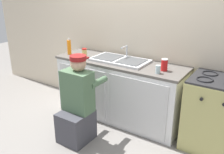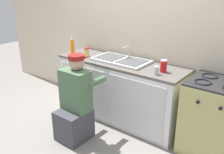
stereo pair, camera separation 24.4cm
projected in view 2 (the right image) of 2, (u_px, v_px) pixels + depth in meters
The scene contains 11 objects.
ground_plane at pixel (108, 125), 3.57m from camera, with size 12.00×12.00×0.00m, color gray.
back_wall at pixel (135, 31), 3.62m from camera, with size 6.00×0.10×2.50m, color beige.
counter_cabinet at pixel (120, 91), 3.64m from camera, with size 1.86×0.62×0.84m.
countertop at pixel (121, 62), 3.49m from camera, with size 1.90×0.62×0.03m, color #5B5651.
sink_double_basin at pixel (121, 60), 3.48m from camera, with size 0.80×0.44×0.19m.
stove_range at pixel (214, 118), 2.87m from camera, with size 0.65×0.62×0.90m.
plumber_person at pixel (75, 105), 3.14m from camera, with size 0.42×0.61×1.10m.
soda_cup_red at pixel (163, 66), 3.04m from camera, with size 0.08×0.08×0.15m.
water_glass at pixel (156, 70), 2.96m from camera, with size 0.06×0.06×0.10m.
condiment_jar at pixel (87, 52), 3.71m from camera, with size 0.07×0.07×0.13m.
soap_bottle_orange at pixel (72, 46), 3.84m from camera, with size 0.06×0.06×0.25m.
Camera 2 is at (1.95, -2.42, 1.89)m, focal length 40.00 mm.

